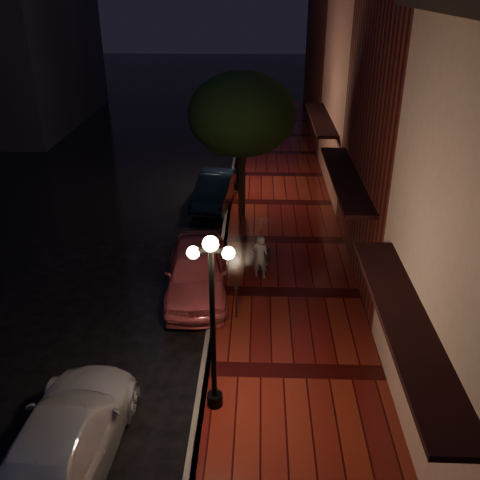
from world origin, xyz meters
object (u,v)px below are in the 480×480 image
(streetlamp_near, at_px, (212,316))
(silver_car, at_px, (65,439))
(street_tree, at_px, (242,117))
(navy_car, at_px, (216,189))
(parking_meter, at_px, (236,296))
(streetlamp_far, at_px, (239,138))
(pink_car, at_px, (197,271))
(woman_with_umbrella, at_px, (261,239))

(streetlamp_near, distance_m, silver_car, 3.81)
(street_tree, bearing_deg, navy_car, 127.06)
(street_tree, xyz_separation_m, parking_meter, (0.08, -7.43, -3.39))
(silver_car, distance_m, parking_meter, 6.13)
(street_tree, relative_size, silver_car, 1.17)
(streetlamp_far, bearing_deg, streetlamp_near, -90.00)
(streetlamp_far, relative_size, navy_car, 1.04)
(navy_car, bearing_deg, pink_car, -82.10)
(street_tree, bearing_deg, woman_with_umbrella, -81.40)
(streetlamp_near, relative_size, pink_car, 0.93)
(pink_car, bearing_deg, streetlamp_near, -83.42)
(parking_meter, bearing_deg, woman_with_umbrella, 64.83)
(pink_car, relative_size, parking_meter, 4.02)
(streetlamp_near, height_order, parking_meter, streetlamp_near)
(streetlamp_far, bearing_deg, navy_car, -124.00)
(pink_car, xyz_separation_m, navy_car, (0.00, 7.50, -0.11))
(navy_car, height_order, silver_car, silver_car)
(streetlamp_near, bearing_deg, woman_with_umbrella, 80.15)
(streetlamp_far, bearing_deg, street_tree, -85.09)
(streetlamp_near, bearing_deg, streetlamp_far, 90.00)
(streetlamp_far, bearing_deg, parking_meter, -88.14)
(street_tree, relative_size, woman_with_umbrella, 2.74)
(street_tree, xyz_separation_m, woman_with_umbrella, (0.77, -5.08, -2.70))
(parking_meter, bearing_deg, silver_car, -130.22)
(streetlamp_near, bearing_deg, street_tree, 88.65)
(navy_car, xyz_separation_m, parking_meter, (1.29, -9.03, 0.17))
(street_tree, bearing_deg, silver_car, -103.79)
(street_tree, bearing_deg, parking_meter, -89.39)
(street_tree, distance_m, pink_car, 6.94)
(streetlamp_far, xyz_separation_m, woman_with_umbrella, (1.03, -8.09, -1.05))
(street_tree, distance_m, woman_with_umbrella, 5.80)
(streetlamp_near, height_order, woman_with_umbrella, streetlamp_near)
(streetlamp_far, height_order, parking_meter, streetlamp_far)
(woman_with_umbrella, height_order, parking_meter, woman_with_umbrella)
(streetlamp_far, height_order, pink_car, streetlamp_far)
(street_tree, distance_m, parking_meter, 8.17)
(streetlamp_near, relative_size, silver_car, 0.87)
(silver_car, bearing_deg, street_tree, -101.09)
(silver_car, bearing_deg, navy_car, -94.89)
(navy_car, relative_size, woman_with_umbrella, 1.97)
(streetlamp_far, distance_m, parking_meter, 10.59)
(silver_car, height_order, parking_meter, silver_car)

